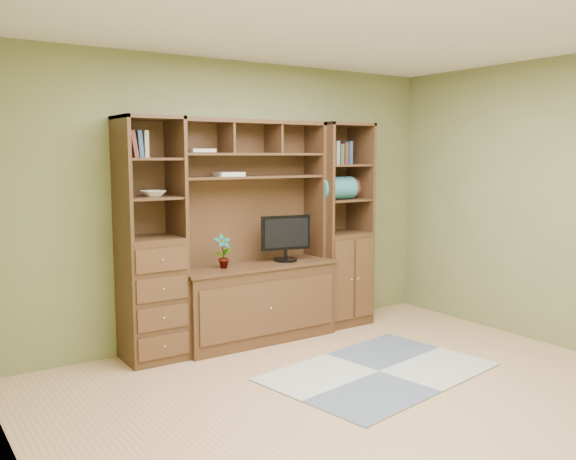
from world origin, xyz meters
TOP-DOWN VIEW (x-y plane):
  - room at (0.00, 0.00)m, footprint 4.60×4.10m
  - center_hutch at (0.06, 1.73)m, footprint 1.54×0.53m
  - left_tower at (-0.94, 1.77)m, footprint 0.50×0.45m
  - right_tower at (1.09, 1.77)m, footprint 0.55×0.45m
  - rug at (0.43, 0.45)m, footprint 1.92×1.44m
  - monitor at (0.37, 1.70)m, footprint 0.52×0.31m
  - orchid at (-0.30, 1.70)m, footprint 0.16×0.11m
  - magazines at (-0.16, 1.82)m, footprint 0.24×0.18m
  - bowl at (-0.91, 1.77)m, footprint 0.20×0.20m
  - blanket_teal at (0.98, 1.73)m, footprint 0.39×0.23m
  - blanket_red at (1.16, 1.85)m, footprint 0.39×0.21m

SIDE VIEW (x-z plane):
  - rug at x=0.43m, z-range 0.00..0.01m
  - orchid at x=-0.30m, z-range 0.73..1.04m
  - center_hutch at x=0.06m, z-range 0.00..2.05m
  - left_tower at x=-0.94m, z-range 0.00..2.05m
  - right_tower at x=1.09m, z-range 0.00..2.05m
  - monitor at x=0.37m, z-range 0.73..1.33m
  - room at x=0.00m, z-range -0.02..2.62m
  - blanket_red at x=1.16m, z-range 1.29..1.50m
  - blanket_teal at x=0.98m, z-range 1.29..1.52m
  - bowl at x=-0.91m, z-range 1.39..1.44m
  - magazines at x=-0.16m, z-range 1.54..1.58m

